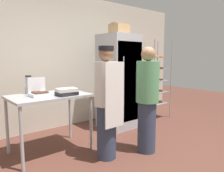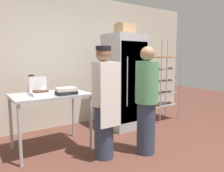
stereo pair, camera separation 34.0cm
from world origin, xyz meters
The scene contains 11 objects.
ground_plane centered at (0.00, 0.00, 0.00)m, with size 14.00×14.00×0.00m, color brown.
back_wall centered at (0.00, 2.34, 1.36)m, with size 6.40×0.12×2.73m, color beige.
refrigerator centered at (0.70, 1.50, 0.95)m, with size 0.69×0.70×1.89m.
baking_rack centered at (1.82, 1.46, 0.92)m, with size 0.65×0.43×1.82m.
prep_counter centered at (-0.92, 1.25, 0.79)m, with size 1.13×0.74×0.89m.
donut_box centered at (-1.08, 1.20, 0.93)m, with size 0.26×0.22×0.27m.
blender_pitcher centered at (-1.11, 1.54, 1.01)m, with size 0.11×0.11×0.28m.
binder_stack centered at (-0.74, 1.04, 0.94)m, with size 0.31×0.23×0.11m.
cardboard_storage_box centered at (0.78, 1.59, 2.00)m, with size 0.34×0.31×0.23m.
person_baker centered at (-0.39, 0.54, 0.83)m, with size 0.34×0.36×1.59m.
person_customer centered at (0.22, 0.32, 0.81)m, with size 0.34×0.34×1.59m.
Camera 1 is at (-2.25, -1.81, 1.44)m, focal length 35.00 mm.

